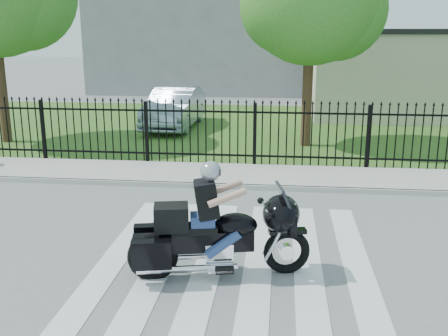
# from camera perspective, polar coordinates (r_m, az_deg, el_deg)

# --- Properties ---
(ground) EXTENTS (120.00, 120.00, 0.00)m
(ground) POSITION_cam_1_polar(r_m,az_deg,el_deg) (8.80, 1.13, -10.11)
(ground) COLOR slate
(ground) RESTS_ON ground
(crosswalk) EXTENTS (5.00, 5.50, 0.01)m
(crosswalk) POSITION_cam_1_polar(r_m,az_deg,el_deg) (8.80, 1.13, -10.08)
(crosswalk) COLOR silver
(crosswalk) RESTS_ON ground
(sidewalk) EXTENTS (40.00, 2.00, 0.12)m
(sidewalk) POSITION_cam_1_polar(r_m,az_deg,el_deg) (13.47, 3.08, -0.86)
(sidewalk) COLOR #ADAAA3
(sidewalk) RESTS_ON ground
(curb) EXTENTS (40.00, 0.12, 0.12)m
(curb) POSITION_cam_1_polar(r_m,az_deg,el_deg) (12.51, 2.81, -2.10)
(curb) COLOR #ADAAA3
(curb) RESTS_ON ground
(grass_strip) EXTENTS (40.00, 12.00, 0.02)m
(grass_strip) POSITION_cam_1_polar(r_m,az_deg,el_deg) (20.30, 4.25, 4.39)
(grass_strip) COLOR #315B1F
(grass_strip) RESTS_ON ground
(iron_fence) EXTENTS (26.00, 0.04, 1.80)m
(iron_fence) POSITION_cam_1_polar(r_m,az_deg,el_deg) (14.24, 3.37, 3.50)
(iron_fence) COLOR black
(iron_fence) RESTS_ON ground
(building_low) EXTENTS (10.00, 6.00, 3.50)m
(building_low) POSITION_cam_1_polar(r_m,az_deg,el_deg) (24.83, 21.30, 9.41)
(building_low) COLOR beige
(building_low) RESTS_ON ground
(building_low_roof) EXTENTS (10.20, 6.20, 0.20)m
(building_low_roof) POSITION_cam_1_polar(r_m,az_deg,el_deg) (24.75, 21.72, 13.67)
(building_low_roof) COLOR black
(building_low_roof) RESTS_ON building_low
(motorcycle_rider) EXTENTS (2.81, 1.30, 1.88)m
(motorcycle_rider) POSITION_cam_1_polar(r_m,az_deg,el_deg) (8.04, -1.02, -6.67)
(motorcycle_rider) COLOR black
(motorcycle_rider) RESTS_ON ground
(parked_car) EXTENTS (1.75, 4.65, 1.52)m
(parked_car) POSITION_cam_1_polar(r_m,az_deg,el_deg) (20.24, -5.42, 6.53)
(parked_car) COLOR #92A3B8
(parked_car) RESTS_ON grass_strip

